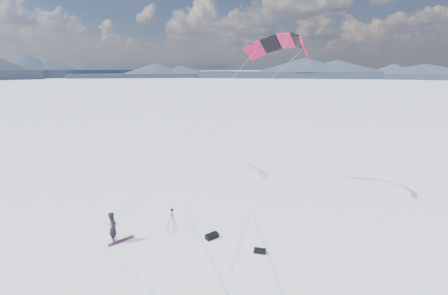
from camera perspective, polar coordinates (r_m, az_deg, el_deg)
name	(u,v)px	position (r m, az deg, el deg)	size (l,w,h in m)	color
ground	(168,250)	(18.79, -9.84, -17.32)	(1800.00, 1800.00, 0.00)	white
horizon_hills	(165,184)	(17.14, -10.36, -6.39)	(704.47, 706.88, 9.11)	black
snow_tracks	(130,257)	(18.62, -16.14, -17.99)	(13.93, 9.84, 0.01)	#AEC0DC
snowkiter	(114,242)	(20.25, -18.70, -15.44)	(0.67, 0.44, 1.84)	black
snowboard	(121,241)	(20.20, -17.61, -15.36)	(1.55, 0.29, 0.04)	maroon
tripod	(172,217)	(20.22, -9.08, -11.93)	(0.69, 0.61, 1.43)	black
gear_bag_a	(212,236)	(19.54, -2.15, -15.26)	(0.85, 0.59, 0.35)	black
gear_bag_b	(260,251)	(18.33, 6.33, -17.59)	(0.69, 0.62, 0.29)	black
power_kite	(281,47)	(24.21, 9.91, 17.09)	(13.55, 5.87, 10.91)	#C21641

